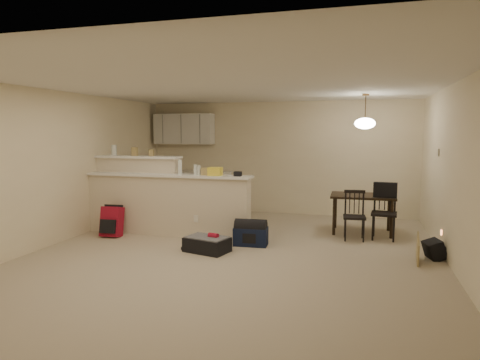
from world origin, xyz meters
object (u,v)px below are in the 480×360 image
(dining_table, at_px, (362,199))
(navy_duffel, at_px, (251,236))
(dining_chair_near, at_px, (354,216))
(dining_chair_far, at_px, (384,212))
(pendant_lamp, at_px, (365,123))
(black_daypack, at_px, (434,250))
(red_backpack, at_px, (112,222))
(suitcase, at_px, (207,245))

(dining_table, relative_size, navy_duffel, 2.11)
(dining_chair_near, distance_m, navy_duffel, 1.82)
(dining_chair_far, bearing_deg, dining_table, 137.27)
(pendant_lamp, height_order, dining_chair_far, pendant_lamp)
(black_daypack, bearing_deg, red_backpack, 75.95)
(red_backpack, relative_size, navy_duffel, 0.97)
(dining_table, xyz_separation_m, pendant_lamp, (0.00, 0.00, 1.37))
(dining_table, bearing_deg, dining_chair_near, -103.56)
(navy_duffel, xyz_separation_m, black_daypack, (2.74, 0.00, -0.01))
(red_backpack, bearing_deg, suitcase, -17.15)
(red_backpack, bearing_deg, dining_chair_near, 8.60)
(dining_chair_far, relative_size, suitcase, 1.46)
(dining_chair_near, height_order, black_daypack, dining_chair_near)
(suitcase, bearing_deg, dining_chair_near, 46.82)
(dining_chair_near, distance_m, dining_chair_far, 0.52)
(pendant_lamp, height_order, navy_duffel, pendant_lamp)
(dining_chair_near, xyz_separation_m, suitcase, (-2.16, -1.37, -0.31))
(dining_table, bearing_deg, navy_duffel, -142.36)
(dining_chair_far, bearing_deg, navy_duffel, -149.80)
(red_backpack, xyz_separation_m, navy_duffel, (2.50, 0.09, -0.11))
(pendant_lamp, distance_m, suitcase, 3.53)
(dining_chair_near, xyz_separation_m, black_daypack, (1.14, -0.82, -0.29))
(black_daypack, bearing_deg, dining_chair_far, 18.19)
(dining_table, distance_m, dining_chair_far, 0.55)
(dining_chair_far, height_order, suitcase, dining_chair_far)
(dining_chair_near, bearing_deg, dining_chair_far, 16.95)
(dining_chair_near, distance_m, red_backpack, 4.21)
(dining_table, xyz_separation_m, red_backpack, (-4.23, -1.47, -0.35))
(dining_chair_far, xyz_separation_m, suitcase, (-2.64, -1.55, -0.36))
(dining_chair_far, distance_m, red_backpack, 4.72)
(black_daypack, bearing_deg, dining_table, 21.09)
(red_backpack, height_order, black_daypack, red_backpack)
(suitcase, height_order, red_backpack, red_backpack)
(dining_table, height_order, dining_chair_far, dining_chair_far)
(dining_chair_far, height_order, black_daypack, dining_chair_far)
(suitcase, xyz_separation_m, red_backpack, (-1.95, 0.46, 0.15))
(dining_chair_near, bearing_deg, navy_duffel, -156.69)
(navy_duffel, bearing_deg, black_daypack, -4.15)
(pendant_lamp, relative_size, dining_chair_far, 0.66)
(dining_chair_far, height_order, navy_duffel, dining_chair_far)
(suitcase, bearing_deg, pendant_lamp, 54.79)
(pendant_lamp, xyz_separation_m, suitcase, (-2.28, -1.94, -1.88))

